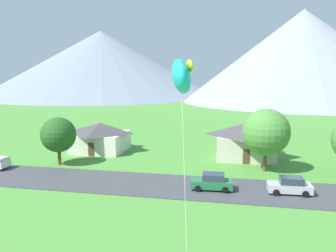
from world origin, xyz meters
TOP-DOWN VIEW (x-y plane):
  - road_strip at (0.00, 31.17)m, footprint 160.00×7.78m
  - mountain_east_ridge at (-65.98, 172.81)m, footprint 122.42×122.42m
  - mountain_far_east_ridge at (32.11, 149.61)m, footprint 98.71×98.71m
  - house_leftmost at (7.59, 45.42)m, footprint 8.44×7.68m
  - house_left_center at (-14.25, 45.44)m, footprint 8.02×7.79m
  - tree_left_of_center at (9.73, 38.93)m, footprint 5.68×5.68m
  - tree_right_of_center at (-16.44, 36.78)m, footprint 4.56×4.56m
  - parked_car_silver_west_end at (11.53, 31.06)m, footprint 4.27×2.21m
  - parked_car_green_mid_west at (3.92, 30.72)m, footprint 4.28×2.23m
  - kite_flyer_with_kite at (3.84, 11.35)m, footprint 1.95×4.36m

SIDE VIEW (x-z plane):
  - road_strip at x=0.00m, z-range 0.00..0.08m
  - parked_car_silver_west_end at x=11.53m, z-range 0.03..1.71m
  - parked_car_green_mid_west at x=3.92m, z-range 0.03..1.71m
  - house_left_center at x=-14.25m, z-range 0.08..4.47m
  - house_leftmost at x=7.59m, z-range 0.09..5.07m
  - tree_right_of_center at x=-16.44m, z-range 0.84..7.11m
  - tree_left_of_center at x=9.73m, z-range 1.00..8.69m
  - kite_flyer_with_kite at x=3.84m, z-range 5.12..17.65m
  - mountain_east_ridge at x=-65.98m, z-range 0.00..34.38m
  - mountain_far_east_ridge at x=32.11m, z-range 0.00..37.95m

